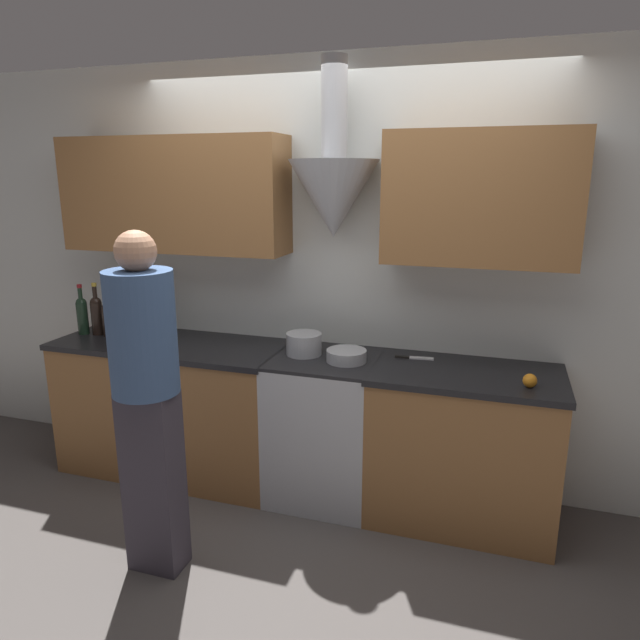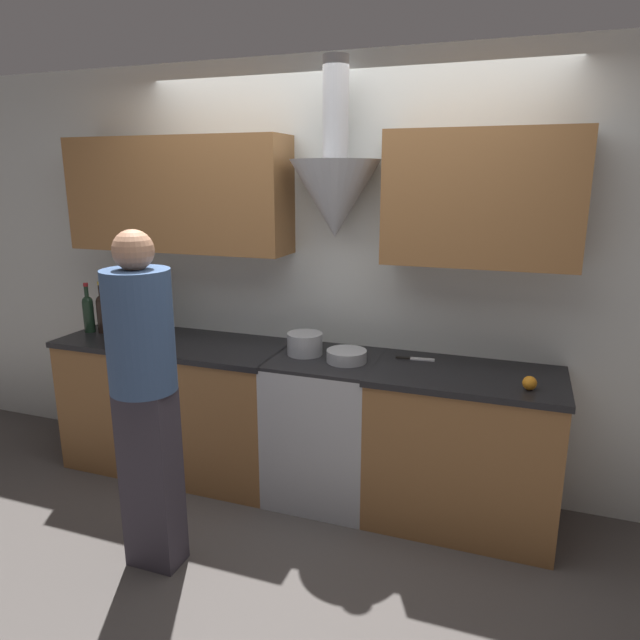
% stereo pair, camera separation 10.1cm
% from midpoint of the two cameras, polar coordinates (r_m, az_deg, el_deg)
% --- Properties ---
extents(ground_plane, '(12.00, 12.00, 0.00)m').
position_cam_midpoint_polar(ground_plane, '(3.46, -2.07, -19.47)').
color(ground_plane, '#4C4744').
extents(wall_back, '(8.40, 0.52, 2.60)m').
position_cam_midpoint_polar(wall_back, '(3.49, -0.23, 6.93)').
color(wall_back, silver).
rests_on(wall_back, ground_plane).
extents(counter_left, '(1.49, 0.62, 0.89)m').
position_cam_midpoint_polar(counter_left, '(3.93, -15.06, -8.32)').
color(counter_left, brown).
rests_on(counter_left, ground_plane).
extents(counter_right, '(1.03, 0.62, 0.89)m').
position_cam_midpoint_polar(counter_right, '(3.37, 13.20, -12.14)').
color(counter_right, brown).
rests_on(counter_right, ground_plane).
extents(stove_range, '(0.61, 0.60, 0.89)m').
position_cam_midpoint_polar(stove_range, '(3.50, -0.32, -10.58)').
color(stove_range, '#A8AAAF').
rests_on(stove_range, ground_plane).
extents(wine_bottle_0, '(0.07, 0.07, 0.34)m').
position_cam_midpoint_polar(wine_bottle_0, '(4.13, -23.34, 0.59)').
color(wine_bottle_0, black).
rests_on(wine_bottle_0, counter_left).
extents(wine_bottle_1, '(0.08, 0.08, 0.35)m').
position_cam_midpoint_polar(wine_bottle_1, '(4.08, -22.09, 0.62)').
color(wine_bottle_1, black).
rests_on(wine_bottle_1, counter_left).
extents(wine_bottle_2, '(0.07, 0.07, 0.32)m').
position_cam_midpoint_polar(wine_bottle_2, '(4.02, -21.18, 0.24)').
color(wine_bottle_2, black).
rests_on(wine_bottle_2, counter_left).
extents(wine_bottle_3, '(0.08, 0.08, 0.35)m').
position_cam_midpoint_polar(wine_bottle_3, '(3.97, -20.00, 0.43)').
color(wine_bottle_3, black).
rests_on(wine_bottle_3, counter_left).
extents(wine_bottle_4, '(0.07, 0.07, 0.32)m').
position_cam_midpoint_polar(wine_bottle_4, '(3.90, -18.95, 0.16)').
color(wine_bottle_4, black).
rests_on(wine_bottle_4, counter_left).
extents(wine_bottle_5, '(0.07, 0.07, 0.33)m').
position_cam_midpoint_polar(wine_bottle_5, '(3.85, -18.04, 0.03)').
color(wine_bottle_5, black).
rests_on(wine_bottle_5, counter_left).
extents(stock_pot, '(0.21, 0.21, 0.13)m').
position_cam_midpoint_polar(stock_pot, '(3.38, -2.47, -2.40)').
color(stock_pot, '#A8AAAF').
rests_on(stock_pot, stove_range).
extents(mixing_bowl, '(0.23, 0.23, 0.07)m').
position_cam_midpoint_polar(mixing_bowl, '(3.26, 1.77, -3.59)').
color(mixing_bowl, '#A8AAAF').
rests_on(mixing_bowl, stove_range).
extents(orange_fruit, '(0.07, 0.07, 0.07)m').
position_cam_midpoint_polar(orange_fruit, '(3.04, 19.36, -5.74)').
color(orange_fruit, orange).
rests_on(orange_fruit, counter_right).
extents(chefs_knife, '(0.22, 0.05, 0.01)m').
position_cam_midpoint_polar(chefs_knife, '(3.36, 8.58, -3.76)').
color(chefs_knife, silver).
rests_on(chefs_knife, counter_right).
extents(person_foreground_left, '(0.31, 0.31, 1.69)m').
position_cam_midpoint_polar(person_foreground_left, '(2.82, -17.94, -6.77)').
color(person_foreground_left, '#38333D').
rests_on(person_foreground_left, ground_plane).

